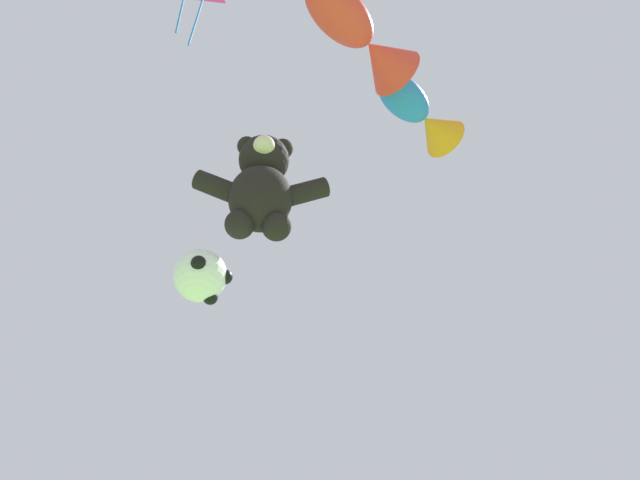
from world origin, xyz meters
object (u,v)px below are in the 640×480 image
object	(u,v)px
fish_kite_cobalt	(420,114)
teddy_bear_kite	(262,186)
soccer_ball_kite	(201,276)
fish_kite_crimson	(362,37)

from	to	relation	value
fish_kite_cobalt	teddy_bear_kite	bearing A→B (deg)	-177.91
soccer_ball_kite	fish_kite_cobalt	bearing A→B (deg)	-1.31
soccer_ball_kite	fish_kite_cobalt	world-z (taller)	fish_kite_cobalt
teddy_bear_kite	fish_kite_crimson	world-z (taller)	fish_kite_crimson
soccer_ball_kite	teddy_bear_kite	bearing A→B (deg)	-13.90
fish_kite_cobalt	fish_kite_crimson	distance (m)	2.05
teddy_bear_kite	fish_kite_crimson	xyz separation A→B (m)	(1.47, -1.48, 2.07)
teddy_bear_kite	fish_kite_cobalt	size ratio (longest dim) A/B	1.12
fish_kite_cobalt	fish_kite_crimson	bearing A→B (deg)	-129.28
teddy_bear_kite	fish_kite_cobalt	bearing A→B (deg)	2.09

